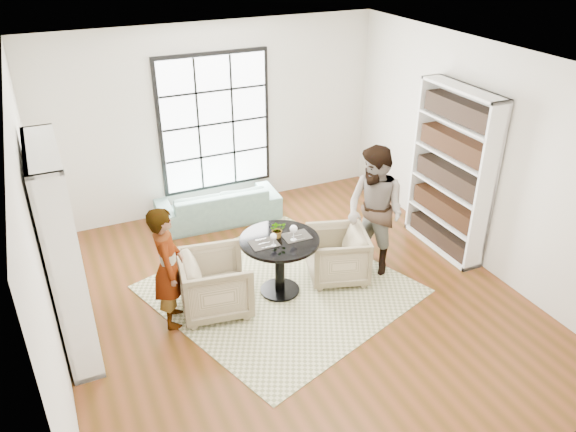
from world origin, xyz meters
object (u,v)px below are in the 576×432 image
pedestal_table (280,254)px  armchair_right (337,255)px  wine_glass_right (294,230)px  flower_centerpiece (278,229)px  sofa (218,204)px  wine_glass_left (274,237)px  person_right (375,211)px  armchair_left (216,283)px  person_left (168,267)px

pedestal_table → armchair_right: (0.83, -0.01, -0.23)m
wine_glass_right → flower_centerpiece: flower_centerpiece is taller
sofa → wine_glass_left: (-0.03, -2.32, 0.64)m
person_right → flower_centerpiece: person_right is taller
sofa → wine_glass_left: size_ratio=10.95×
sofa → person_right: person_right is taller
sofa → person_right: bearing=126.7°
armchair_right → flower_centerpiece: (-0.83, 0.07, 0.56)m
flower_centerpiece → person_right: bearing=-2.9°
pedestal_table → wine_glass_right: (0.15, -0.10, 0.37)m
armchair_left → wine_glass_right: (1.01, -0.09, 0.57)m
pedestal_table → wine_glass_left: (-0.13, -0.12, 0.35)m
pedestal_table → sofa: (-0.11, 2.20, -0.30)m
armchair_right → person_left: bearing=-73.0°
flower_centerpiece → wine_glass_right: bearing=-47.2°
pedestal_table → wine_glass_right: size_ratio=4.71×
person_right → flower_centerpiece: size_ratio=8.05×
sofa → wine_glass_left: bearing=92.2°
person_left → wine_glass_left: person_left is taller
sofa → person_right: 2.73m
person_right → flower_centerpiece: bearing=-109.5°
wine_glass_left → wine_glass_right: 0.28m
armchair_right → wine_glass_left: wine_glass_left is taller
armchair_left → person_left: person_left is taller
person_left → sofa: bearing=-17.6°
pedestal_table → armchair_left: size_ratio=1.19×
sofa → wine_glass_right: size_ratio=9.06×
armchair_left → armchair_right: 1.69m
pedestal_table → person_right: size_ratio=0.56×
pedestal_table → armchair_left: bearing=-179.6°
sofa → armchair_left: bearing=74.0°
pedestal_table → sofa: pedestal_table is taller
pedestal_table → flower_centerpiece: (0.00, 0.06, 0.33)m
pedestal_table → sofa: 2.23m
armchair_right → flower_centerpiece: 1.00m
sofa → armchair_right: size_ratio=2.49×
flower_centerpiece → armchair_left: bearing=-175.7°
armchair_right → person_right: (0.55, 0.00, 0.54)m
person_left → flower_centerpiece: (1.41, 0.06, 0.14)m
armchair_left → armchair_right: size_ratio=1.09×
sofa → person_right: size_ratio=1.08×
sofa → armchair_right: bearing=115.7°
sofa → person_left: (-1.30, -2.21, 0.49)m
pedestal_table → armchair_left: (-0.86, -0.01, -0.20)m
armchair_right → wine_glass_left: (-0.96, -0.11, 0.57)m
pedestal_table → wine_glass_left: size_ratio=5.69×
person_left → wine_glass_right: bearing=-80.4°
armchair_left → person_right: size_ratio=0.47×
person_right → wine_glass_right: size_ratio=8.38×
sofa → flower_centerpiece: bearing=95.7°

